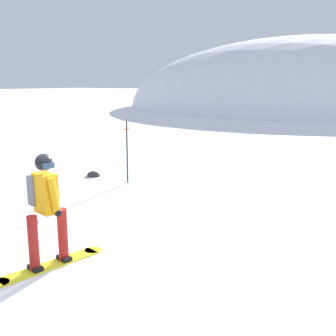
{
  "coord_description": "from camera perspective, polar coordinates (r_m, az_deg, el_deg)",
  "views": [
    {
      "loc": [
        4.29,
        -4.29,
        2.7
      ],
      "look_at": [
        -0.12,
        2.57,
        1.0
      ],
      "focal_mm": 43.83,
      "sensor_mm": 36.0,
      "label": 1
    }
  ],
  "objects": [
    {
      "name": "ground_plane",
      "position": [
        6.64,
        -11.43,
        -12.47
      ],
      "size": [
        300.0,
        300.0,
        0.0
      ],
      "primitive_type": "plane",
      "color": "white"
    },
    {
      "name": "rock_dark",
      "position": [
        12.27,
        -10.32,
        -1.12
      ],
      "size": [
        0.42,
        0.35,
        0.29
      ],
      "color": "#383333",
      "rests_on": "ground"
    },
    {
      "name": "piste_marker_near",
      "position": [
        11.13,
        -5.72,
        2.93
      ],
      "size": [
        0.2,
        0.2,
        1.74
      ],
      "color": "black",
      "rests_on": "ground"
    },
    {
      "name": "snowboarder_main",
      "position": [
        6.28,
        -16.67,
        -5.22
      ],
      "size": [
        0.65,
        1.81,
        1.71
      ],
      "color": "yellow",
      "rests_on": "ground"
    },
    {
      "name": "ridge_peak_main",
      "position": [
        47.19,
        18.47,
        7.92
      ],
      "size": [
        38.74,
        34.86,
        14.84
      ],
      "color": "white",
      "rests_on": "ground"
    }
  ]
}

